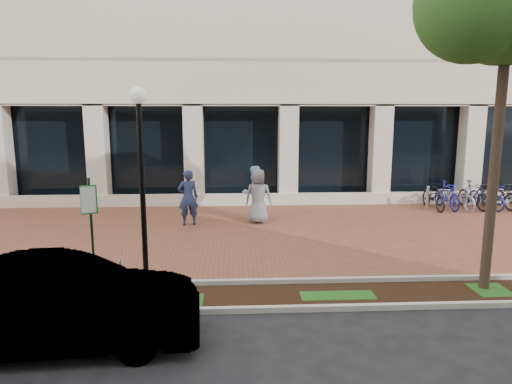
{
  "coord_description": "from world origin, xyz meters",
  "views": [
    {
      "loc": [
        -0.36,
        -14.49,
        3.94
      ],
      "look_at": [
        0.34,
        -0.8,
        1.51
      ],
      "focal_mm": 32.0,
      "sensor_mm": 36.0,
      "label": 1
    }
  ],
  "objects_px": {
    "pedestrian_mid": "(254,193)",
    "bollard": "(427,198)",
    "pedestrian_left": "(188,198)",
    "bike_rack_cluster": "(473,196)",
    "parking_sign": "(91,222)",
    "lamppost": "(142,178)",
    "sedan_near_curb": "(60,305)",
    "pedestrian_right": "(258,196)",
    "locked_bicycle": "(98,278)"
  },
  "relations": [
    {
      "from": "lamppost",
      "to": "pedestrian_left",
      "type": "relative_size",
      "value": 2.27
    },
    {
      "from": "bike_rack_cluster",
      "to": "lamppost",
      "type": "bearing_deg",
      "value": -153.29
    },
    {
      "from": "parking_sign",
      "to": "pedestrian_left",
      "type": "relative_size",
      "value": 1.31
    },
    {
      "from": "parking_sign",
      "to": "pedestrian_left",
      "type": "xyz_separation_m",
      "value": [
        1.46,
        6.08,
        -0.64
      ]
    },
    {
      "from": "lamppost",
      "to": "sedan_near_curb",
      "type": "xyz_separation_m",
      "value": [
        -0.94,
        -2.56,
        -1.75
      ]
    },
    {
      "from": "pedestrian_left",
      "to": "bike_rack_cluster",
      "type": "relative_size",
      "value": 0.45
    },
    {
      "from": "lamppost",
      "to": "locked_bicycle",
      "type": "bearing_deg",
      "value": -148.36
    },
    {
      "from": "locked_bicycle",
      "to": "bike_rack_cluster",
      "type": "relative_size",
      "value": 0.41
    },
    {
      "from": "pedestrian_left",
      "to": "pedestrian_right",
      "type": "height_order",
      "value": "pedestrian_left"
    },
    {
      "from": "pedestrian_right",
      "to": "sedan_near_curb",
      "type": "bearing_deg",
      "value": 78.0
    },
    {
      "from": "pedestrian_left",
      "to": "bollard",
      "type": "xyz_separation_m",
      "value": [
        9.42,
        2.04,
        -0.48
      ]
    },
    {
      "from": "pedestrian_left",
      "to": "bike_rack_cluster",
      "type": "xyz_separation_m",
      "value": [
        11.37,
        2.12,
        -0.44
      ]
    },
    {
      "from": "parking_sign",
      "to": "sedan_near_curb",
      "type": "height_order",
      "value": "parking_sign"
    },
    {
      "from": "lamppost",
      "to": "bollard",
      "type": "bearing_deg",
      "value": 38.65
    },
    {
      "from": "pedestrian_right",
      "to": "sedan_near_curb",
      "type": "relative_size",
      "value": 0.42
    },
    {
      "from": "pedestrian_left",
      "to": "bollard",
      "type": "distance_m",
      "value": 9.65
    },
    {
      "from": "bollard",
      "to": "sedan_near_curb",
      "type": "distance_m",
      "value": 14.97
    },
    {
      "from": "lamppost",
      "to": "pedestrian_right",
      "type": "relative_size",
      "value": 2.29
    },
    {
      "from": "pedestrian_right",
      "to": "bollard",
      "type": "xyz_separation_m",
      "value": [
        6.96,
        1.86,
        -0.47
      ]
    },
    {
      "from": "pedestrian_left",
      "to": "locked_bicycle",
      "type": "bearing_deg",
      "value": 64.81
    },
    {
      "from": "lamppost",
      "to": "pedestrian_mid",
      "type": "relative_size",
      "value": 2.24
    },
    {
      "from": "parking_sign",
      "to": "pedestrian_mid",
      "type": "bearing_deg",
      "value": 37.68
    },
    {
      "from": "parking_sign",
      "to": "sedan_near_curb",
      "type": "distance_m",
      "value": 2.45
    },
    {
      "from": "bollard",
      "to": "sedan_near_curb",
      "type": "xyz_separation_m",
      "value": [
        -10.76,
        -10.41,
        0.26
      ]
    },
    {
      "from": "parking_sign",
      "to": "lamppost",
      "type": "xyz_separation_m",
      "value": [
        1.06,
        0.27,
        0.89
      ]
    },
    {
      "from": "lamppost",
      "to": "pedestrian_left",
      "type": "bearing_deg",
      "value": 86.06
    },
    {
      "from": "pedestrian_right",
      "to": "locked_bicycle",
      "type": "bearing_deg",
      "value": 72.11
    },
    {
      "from": "pedestrian_right",
      "to": "pedestrian_mid",
      "type": "bearing_deg",
      "value": -65.25
    },
    {
      "from": "parking_sign",
      "to": "bike_rack_cluster",
      "type": "relative_size",
      "value": 0.6
    },
    {
      "from": "parking_sign",
      "to": "bollard",
      "type": "height_order",
      "value": "parking_sign"
    },
    {
      "from": "parking_sign",
      "to": "pedestrian_left",
      "type": "height_order",
      "value": "parking_sign"
    },
    {
      "from": "bollard",
      "to": "bike_rack_cluster",
      "type": "xyz_separation_m",
      "value": [
        1.95,
        0.08,
        0.04
      ]
    },
    {
      "from": "parking_sign",
      "to": "lamppost",
      "type": "distance_m",
      "value": 1.41
    },
    {
      "from": "pedestrian_mid",
      "to": "bollard",
      "type": "height_order",
      "value": "pedestrian_mid"
    },
    {
      "from": "locked_bicycle",
      "to": "pedestrian_mid",
      "type": "relative_size",
      "value": 0.88
    },
    {
      "from": "bollard",
      "to": "pedestrian_mid",
      "type": "bearing_deg",
      "value": -169.87
    },
    {
      "from": "parking_sign",
      "to": "pedestrian_right",
      "type": "relative_size",
      "value": 1.32
    },
    {
      "from": "locked_bicycle",
      "to": "pedestrian_mid",
      "type": "height_order",
      "value": "pedestrian_mid"
    },
    {
      "from": "lamppost",
      "to": "pedestrian_right",
      "type": "height_order",
      "value": "lamppost"
    },
    {
      "from": "lamppost",
      "to": "sedan_near_curb",
      "type": "relative_size",
      "value": 0.96
    },
    {
      "from": "lamppost",
      "to": "pedestrian_right",
      "type": "bearing_deg",
      "value": 64.44
    },
    {
      "from": "parking_sign",
      "to": "pedestrian_left",
      "type": "bearing_deg",
      "value": 53.11
    },
    {
      "from": "pedestrian_left",
      "to": "lamppost",
      "type": "bearing_deg",
      "value": 72.35
    },
    {
      "from": "bike_rack_cluster",
      "to": "pedestrian_left",
      "type": "bearing_deg",
      "value": -176.72
    },
    {
      "from": "parking_sign",
      "to": "lamppost",
      "type": "bearing_deg",
      "value": -9.15
    },
    {
      "from": "locked_bicycle",
      "to": "sedan_near_curb",
      "type": "relative_size",
      "value": 0.38
    },
    {
      "from": "bollard",
      "to": "bike_rack_cluster",
      "type": "bearing_deg",
      "value": 2.33
    },
    {
      "from": "pedestrian_mid",
      "to": "bollard",
      "type": "relative_size",
      "value": 2.01
    },
    {
      "from": "lamppost",
      "to": "pedestrian_right",
      "type": "distance_m",
      "value": 6.81
    },
    {
      "from": "sedan_near_curb",
      "to": "bollard",
      "type": "bearing_deg",
      "value": -50.27
    }
  ]
}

